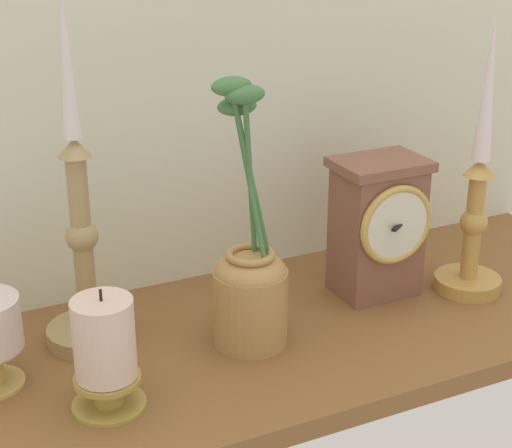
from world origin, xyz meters
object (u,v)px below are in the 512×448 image
(candlestick_tall_left, at_px, (83,252))
(brass_vase_jar, at_px, (250,281))
(mantel_clock, at_px, (378,226))
(candlestick_tall_center, at_px, (475,207))
(pillar_candle_near_clock, at_px, (105,352))

(candlestick_tall_left, height_order, brass_vase_jar, candlestick_tall_left)
(mantel_clock, relative_size, candlestick_tall_center, 0.50)
(candlestick_tall_center, distance_m, pillar_candle_near_clock, 0.51)
(candlestick_tall_center, relative_size, pillar_candle_near_clock, 2.72)
(candlestick_tall_center, bearing_deg, pillar_candle_near_clock, -174.02)
(mantel_clock, bearing_deg, candlestick_tall_center, -22.16)
(candlestick_tall_left, bearing_deg, pillar_candle_near_clock, -97.56)
(candlestick_tall_left, relative_size, brass_vase_jar, 1.30)
(candlestick_tall_left, height_order, pillar_candle_near_clock, candlestick_tall_left)
(mantel_clock, height_order, candlestick_tall_center, candlestick_tall_center)
(brass_vase_jar, bearing_deg, candlestick_tall_left, 153.10)
(candlestick_tall_center, xyz_separation_m, brass_vase_jar, (-0.32, 0.00, -0.04))
(pillar_candle_near_clock, bearing_deg, brass_vase_jar, 16.42)
(candlestick_tall_center, bearing_deg, candlestick_tall_left, 169.85)
(brass_vase_jar, xyz_separation_m, pillar_candle_near_clock, (-0.18, -0.05, -0.02))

